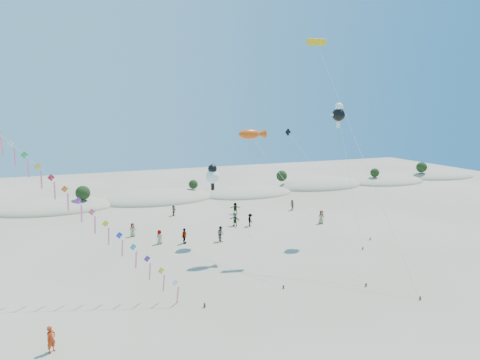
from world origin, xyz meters
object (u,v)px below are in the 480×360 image
object	(u,v)px
kite_train	(13,147)
flyer_foreground	(51,339)
parafoil_kite	(319,48)
fish_kite	(253,134)

from	to	relation	value
kite_train	flyer_foreground	distance (m)	15.91
parafoil_kite	flyer_foreground	size ratio (longest dim) A/B	12.79
fish_kite	parafoil_kite	world-z (taller)	parafoil_kite
fish_kite	parafoil_kite	xyz separation A→B (m)	(7.30, -0.33, 8.86)
flyer_foreground	kite_train	bearing A→B (deg)	58.84
kite_train	fish_kite	distance (m)	21.57
kite_train	fish_kite	size ratio (longest dim) A/B	1.94
parafoil_kite	kite_train	bearing A→B (deg)	-178.11
parafoil_kite	flyer_foreground	distance (m)	35.35
flyer_foreground	fish_kite	bearing A→B (deg)	-12.21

